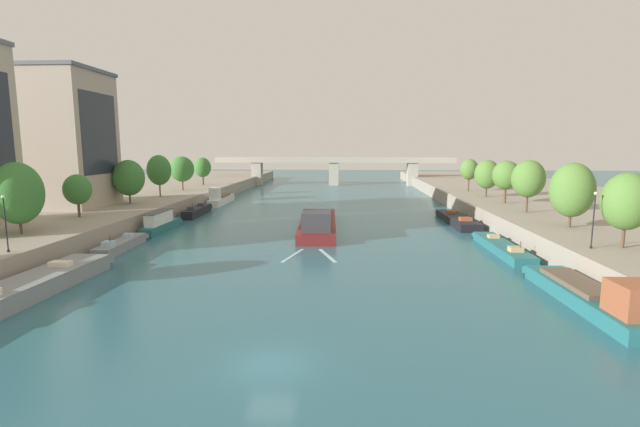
% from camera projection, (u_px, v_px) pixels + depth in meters
% --- Properties ---
extents(ground_plane, '(400.00, 400.00, 0.00)m').
position_uv_depth(ground_plane, '(271.00, 364.00, 23.60)').
color(ground_plane, '#2D6070').
extents(quay_left, '(36.00, 170.00, 2.60)m').
position_uv_depth(quay_left, '(94.00, 203.00, 80.13)').
color(quay_left, gray).
rests_on(quay_left, ground).
extents(quay_right, '(36.00, 170.00, 2.60)m').
position_uv_depth(quay_right, '(569.00, 207.00, 75.32)').
color(quay_right, gray).
rests_on(quay_right, ground).
extents(barge_midriver, '(5.52, 23.61, 3.51)m').
position_uv_depth(barge_midriver, '(318.00, 223.00, 61.33)').
color(barge_midriver, maroon).
rests_on(barge_midriver, ground).
extents(wake_behind_barge, '(5.60, 6.00, 0.03)m').
position_uv_depth(wake_behind_barge, '(310.00, 255.00, 47.23)').
color(wake_behind_barge, '#A0CCD6').
rests_on(wake_behind_barge, ground).
extents(moored_boat_left_upstream, '(4.11, 16.69, 2.46)m').
position_uv_depth(moored_boat_left_upstream, '(34.00, 285.00, 34.81)').
color(moored_boat_left_upstream, gray).
rests_on(moored_boat_left_upstream, ground).
extents(moored_boat_left_midway, '(2.20, 10.31, 2.14)m').
position_uv_depth(moored_boat_left_midway, '(121.00, 245.00, 49.91)').
color(moored_boat_left_midway, gray).
rests_on(moored_boat_left_midway, ground).
extents(moored_boat_left_end, '(1.76, 10.53, 2.76)m').
position_uv_depth(moored_boat_left_end, '(161.00, 223.00, 60.48)').
color(moored_boat_left_end, '#23666B').
rests_on(moored_boat_left_end, ground).
extents(moored_boat_left_near, '(2.09, 11.46, 2.43)m').
position_uv_depth(moored_boat_left_near, '(197.00, 211.00, 74.96)').
color(moored_boat_left_near, black).
rests_on(moored_boat_left_near, ground).
extents(moored_boat_left_lone, '(2.40, 13.63, 3.58)m').
position_uv_depth(moored_boat_left_lone, '(220.00, 199.00, 89.35)').
color(moored_boat_left_lone, silver).
rests_on(moored_boat_left_lone, ground).
extents(moored_boat_right_lone, '(3.52, 15.00, 3.10)m').
position_uv_depth(moored_boat_right_lone, '(593.00, 296.00, 31.64)').
color(moored_boat_right_lone, '#23666B').
rests_on(moored_boat_right_lone, ground).
extents(moored_boat_right_upstream, '(2.46, 14.49, 2.06)m').
position_uv_depth(moored_boat_right_upstream, '(501.00, 247.00, 48.83)').
color(moored_boat_right_upstream, '#23666B').
rests_on(moored_boat_right_upstream, ground).
extents(moored_boat_right_end, '(3.41, 15.53, 2.21)m').
position_uv_depth(moored_boat_right_end, '(457.00, 220.00, 66.80)').
color(moored_boat_right_end, black).
rests_on(moored_boat_right_end, ground).
extents(tree_left_distant, '(4.70, 4.70, 7.15)m').
position_uv_depth(tree_left_distant, '(18.00, 193.00, 44.57)').
color(tree_left_distant, brown).
rests_on(tree_left_distant, quay_left).
extents(tree_left_second, '(3.30, 3.30, 5.29)m').
position_uv_depth(tree_left_second, '(77.00, 190.00, 55.65)').
color(tree_left_second, brown).
rests_on(tree_left_second, quay_left).
extents(tree_left_midway, '(4.64, 4.64, 6.64)m').
position_uv_depth(tree_left_midway, '(129.00, 178.00, 68.74)').
color(tree_left_midway, brown).
rests_on(tree_left_midway, quay_left).
extents(tree_left_by_lamp, '(4.12, 4.12, 7.19)m').
position_uv_depth(tree_left_by_lamp, '(159.00, 170.00, 78.92)').
color(tree_left_by_lamp, brown).
rests_on(tree_left_by_lamp, quay_left).
extents(tree_left_third, '(4.71, 4.71, 6.71)m').
position_uv_depth(tree_left_third, '(182.00, 169.00, 89.97)').
color(tree_left_third, brown).
rests_on(tree_left_third, quay_left).
extents(tree_left_end_of_row, '(3.77, 3.77, 6.17)m').
position_uv_depth(tree_left_end_of_row, '(203.00, 167.00, 102.83)').
color(tree_left_end_of_row, brown).
rests_on(tree_left_end_of_row, quay_left).
extents(tree_right_past_mid, '(4.01, 4.01, 6.48)m').
position_uv_depth(tree_right_past_mid, '(627.00, 201.00, 38.47)').
color(tree_right_past_mid, brown).
rests_on(tree_right_past_mid, quay_right).
extents(tree_right_second, '(4.52, 4.52, 6.96)m').
position_uv_depth(tree_right_second, '(572.00, 190.00, 48.40)').
color(tree_right_second, brown).
rests_on(tree_right_second, quay_right).
extents(tree_right_end_of_row, '(4.23, 4.23, 6.92)m').
position_uv_depth(tree_right_end_of_row, '(528.00, 179.00, 59.50)').
color(tree_right_end_of_row, brown).
rests_on(tree_right_end_of_row, quay_right).
extents(tree_right_far, '(4.08, 4.08, 6.54)m').
position_uv_depth(tree_right_far, '(506.00, 175.00, 69.23)').
color(tree_right_far, brown).
rests_on(tree_right_far, quay_right).
extents(tree_right_midway, '(4.21, 4.21, 6.39)m').
position_uv_depth(tree_right_midway, '(487.00, 174.00, 78.44)').
color(tree_right_midway, brown).
rests_on(tree_right_midway, quay_right).
extents(tree_right_by_lamp, '(3.44, 3.44, 6.27)m').
position_uv_depth(tree_right_by_lamp, '(469.00, 169.00, 88.14)').
color(tree_right_by_lamp, brown).
rests_on(tree_right_by_lamp, quay_right).
extents(lamppost_left_bank, '(0.28, 0.28, 4.73)m').
position_uv_depth(lamppost_left_bank, '(5.00, 221.00, 37.05)').
color(lamppost_left_bank, black).
rests_on(lamppost_left_bank, quay_left).
extents(lamppost_right_bank, '(0.28, 0.28, 4.87)m').
position_uv_depth(lamppost_right_bank, '(594.00, 218.00, 38.45)').
color(lamppost_right_bank, black).
rests_on(lamppost_right_bank, quay_right).
extents(building_left_corner, '(15.66, 11.77, 19.44)m').
position_uv_depth(building_left_corner, '(48.00, 139.00, 64.81)').
color(building_left_corner, '#A89989').
rests_on(building_left_corner, quay_left).
extents(bridge_far, '(69.35, 4.40, 8.10)m').
position_uv_depth(bridge_far, '(334.00, 167.00, 132.37)').
color(bridge_far, '#ADA899').
rests_on(bridge_far, ground).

